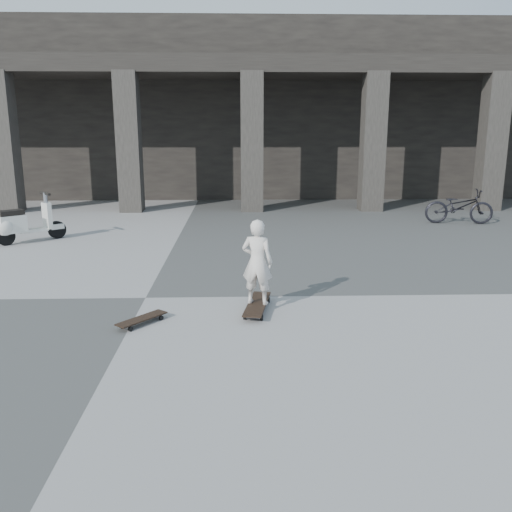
{
  "coord_description": "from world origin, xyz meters",
  "views": [
    {
      "loc": [
        1.38,
        -7.66,
        2.45
      ],
      "look_at": [
        1.62,
        -0.12,
        0.65
      ],
      "focal_mm": 38.0,
      "sensor_mm": 36.0,
      "label": 1
    }
  ],
  "objects_px": {
    "child": "(257,262)",
    "scooter": "(19,224)",
    "longboard": "(257,305)",
    "bicycle": "(459,206)",
    "skateboard_spare": "(142,319)"
  },
  "relations": [
    {
      "from": "child",
      "to": "scooter",
      "type": "height_order",
      "value": "child"
    },
    {
      "from": "longboard",
      "to": "bicycle",
      "type": "distance_m",
      "value": 8.67
    },
    {
      "from": "child",
      "to": "bicycle",
      "type": "xyz_separation_m",
      "value": [
        5.47,
        6.72,
        -0.24
      ]
    },
    {
      "from": "skateboard_spare",
      "to": "scooter",
      "type": "relative_size",
      "value": 0.54
    },
    {
      "from": "child",
      "to": "longboard",
      "type": "bearing_deg",
      "value": 107.17
    },
    {
      "from": "child",
      "to": "bicycle",
      "type": "relative_size",
      "value": 0.68
    },
    {
      "from": "longboard",
      "to": "bicycle",
      "type": "relative_size",
      "value": 0.64
    },
    {
      "from": "longboard",
      "to": "scooter",
      "type": "xyz_separation_m",
      "value": [
        -4.97,
        4.57,
        0.34
      ]
    },
    {
      "from": "child",
      "to": "bicycle",
      "type": "bearing_deg",
      "value": -112.01
    },
    {
      "from": "skateboard_spare",
      "to": "child",
      "type": "bearing_deg",
      "value": -32.57
    },
    {
      "from": "longboard",
      "to": "bicycle",
      "type": "height_order",
      "value": "bicycle"
    },
    {
      "from": "skateboard_spare",
      "to": "child",
      "type": "relative_size",
      "value": 0.58
    },
    {
      "from": "skateboard_spare",
      "to": "child",
      "type": "height_order",
      "value": "child"
    },
    {
      "from": "scooter",
      "to": "bicycle",
      "type": "relative_size",
      "value": 0.73
    },
    {
      "from": "bicycle",
      "to": "child",
      "type": "bearing_deg",
      "value": 149.62
    }
  ]
}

